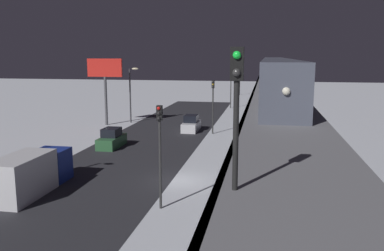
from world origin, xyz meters
TOP-DOWN VIEW (x-y plane):
  - ground_plane at (0.00, 0.00)m, footprint 240.00×240.00m
  - avenue_asphalt at (5.95, 0.00)m, footprint 11.00×104.36m
  - elevated_railway at (-7.31, 0.00)m, footprint 5.00×104.36m
  - subway_train at (-7.40, -21.26)m, footprint 2.94×55.47m
  - rail_signal at (-5.54, 17.58)m, footprint 0.36×0.41m
  - sedan_green at (9.15, -9.93)m, footprint 1.80×4.30m
  - sedan_white at (2.75, -20.38)m, footprint 1.80×4.43m
  - box_truck at (9.35, 4.36)m, footprint 2.40×7.40m
  - traffic_light_near at (-0.15, 5.64)m, footprint 0.32×0.44m
  - traffic_light_mid at (-0.15, -18.88)m, footprint 0.32×0.44m
  - traffic_light_far at (-0.15, -43.41)m, footprint 0.32×0.44m
  - traffic_light_distant at (-0.15, -67.94)m, footprint 0.32×0.44m
  - commercial_billboard at (14.85, -22.56)m, footprint 4.80×0.36m
  - street_lamp_far at (12.02, -25.00)m, footprint 1.35×0.44m

SIDE VIEW (x-z plane):
  - ground_plane at x=0.00m, z-range 0.00..0.00m
  - avenue_asphalt at x=5.95m, z-range 0.00..0.01m
  - sedan_white at x=2.75m, z-range -0.19..1.78m
  - sedan_green at x=9.15m, z-range -0.19..1.78m
  - box_truck at x=9.35m, z-range -0.05..2.75m
  - traffic_light_near at x=-0.15m, z-range 1.00..7.40m
  - traffic_light_mid at x=-0.15m, z-range 1.00..7.40m
  - traffic_light_far at x=-0.15m, z-range 1.00..7.40m
  - traffic_light_distant at x=-0.15m, z-range 1.00..7.40m
  - elevated_railway at x=-7.31m, z-range 2.02..7.57m
  - street_lamp_far at x=12.02m, z-range 0.99..8.64m
  - commercial_billboard at x=14.85m, z-range 2.38..11.28m
  - subway_train at x=-7.40m, z-range 5.63..9.03m
  - rail_signal at x=-5.54m, z-range 6.28..10.28m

